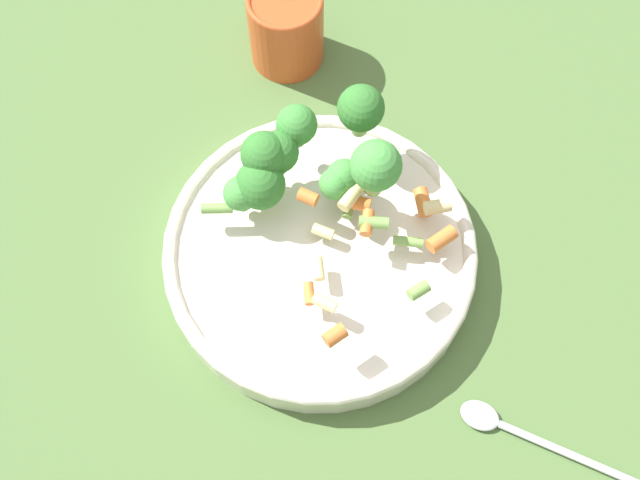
# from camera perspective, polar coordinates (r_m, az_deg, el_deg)

# --- Properties ---
(ground_plane) EXTENTS (3.00, 3.00, 0.00)m
(ground_plane) POSITION_cam_1_polar(r_m,az_deg,el_deg) (0.74, 0.00, -1.72)
(ground_plane) COLOR #4C6B38
(bowl) EXTENTS (0.30, 0.30, 0.04)m
(bowl) POSITION_cam_1_polar(r_m,az_deg,el_deg) (0.72, 0.00, -1.04)
(bowl) COLOR silver
(bowl) RESTS_ON ground_plane
(pasta_salad) EXTENTS (0.24, 0.24, 0.10)m
(pasta_salad) POSITION_cam_1_polar(r_m,az_deg,el_deg) (0.69, -0.60, 5.84)
(pasta_salad) COLOR #8CB766
(pasta_salad) RESTS_ON bowl
(cup) EXTENTS (0.08, 0.08, 0.09)m
(cup) POSITION_cam_1_polar(r_m,az_deg,el_deg) (0.84, -2.60, 15.91)
(cup) COLOR #CC4C23
(cup) RESTS_ON ground_plane
(spoon) EXTENTS (0.17, 0.04, 0.01)m
(spoon) POSITION_cam_1_polar(r_m,az_deg,el_deg) (0.71, 14.91, -13.97)
(spoon) COLOR silver
(spoon) RESTS_ON ground_plane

